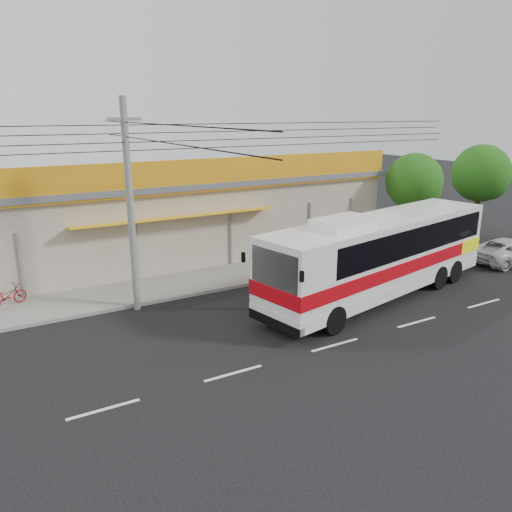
{
  "coord_description": "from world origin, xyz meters",
  "views": [
    {
      "loc": [
        -10.26,
        -14.98,
        7.86
      ],
      "look_at": [
        -0.64,
        2.0,
        2.21
      ],
      "focal_mm": 35.0,
      "sensor_mm": 36.0,
      "label": 1
    }
  ],
  "objects": [
    {
      "name": "tree_near",
      "position": [
        17.81,
        5.48,
        4.02
      ],
      "size": [
        3.59,
        3.59,
        5.94
      ],
      "color": "#372616",
      "rests_on": "ground"
    },
    {
      "name": "sidewalk",
      "position": [
        0.0,
        6.0,
        0.07
      ],
      "size": [
        30.0,
        3.2,
        0.15
      ],
      "primitive_type": "cube",
      "color": "gray",
      "rests_on": "ground"
    },
    {
      "name": "white_car",
      "position": [
        14.47,
        0.75,
        0.66
      ],
      "size": [
        4.88,
        2.48,
        1.32
      ],
      "primitive_type": "imported",
      "rotation": [
        0.0,
        0.0,
        1.51
      ],
      "color": "silver",
      "rests_on": "ground"
    },
    {
      "name": "motorbike_red",
      "position": [
        -9.72,
        6.76,
        0.59
      ],
      "size": [
        1.78,
        1.26,
        0.89
      ],
      "primitive_type": "imported",
      "rotation": [
        0.0,
        0.0,
        2.02
      ],
      "color": "maroon",
      "rests_on": "sidewalk"
    },
    {
      "name": "coach_bus",
      "position": [
        4.82,
        0.4,
        2.09
      ],
      "size": [
        12.98,
        5.21,
        3.91
      ],
      "rotation": [
        0.0,
        0.0,
        0.2
      ],
      "color": "silver",
      "rests_on": "ground"
    },
    {
      "name": "tree_far",
      "position": [
        12.69,
        6.18,
        3.77
      ],
      "size": [
        3.36,
        3.36,
        5.57
      ],
      "color": "#372616",
      "rests_on": "ground"
    },
    {
      "name": "ground",
      "position": [
        0.0,
        0.0,
        0.0
      ],
      "size": [
        120.0,
        120.0,
        0.0
      ],
      "primitive_type": "plane",
      "color": "black",
      "rests_on": "ground"
    },
    {
      "name": "lane_markings",
      "position": [
        0.0,
        -2.5,
        0.0
      ],
      "size": [
        50.0,
        0.12,
        0.01
      ],
      "primitive_type": null,
      "color": "silver",
      "rests_on": "ground"
    },
    {
      "name": "storefront_building",
      "position": [
        -0.01,
        11.54,
        2.3
      ],
      "size": [
        22.6,
        9.2,
        5.7
      ],
      "color": "#A19682",
      "rests_on": "ground"
    },
    {
      "name": "utility_pole",
      "position": [
        -5.05,
        4.2,
        6.97
      ],
      "size": [
        34.0,
        14.0,
        8.45
      ],
      "color": "slate",
      "rests_on": "ground"
    }
  ]
}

